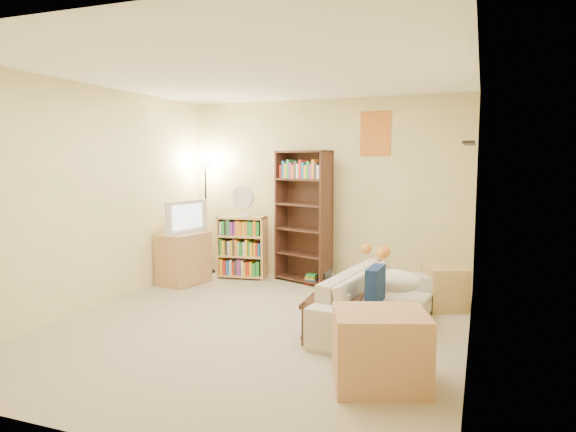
% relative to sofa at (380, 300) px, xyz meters
% --- Properties ---
extents(room, '(4.50, 4.54, 2.52)m').
position_rel_sofa_xyz_m(room, '(-1.15, -0.42, 1.34)').
color(room, tan).
rests_on(room, ground).
extents(sofa, '(2.12, 1.27, 0.56)m').
position_rel_sofa_xyz_m(sofa, '(0.00, 0.00, 0.00)').
color(sofa, beige).
rests_on(sofa, ground).
extents(navy_pillow, '(0.12, 0.37, 0.33)m').
position_rel_sofa_xyz_m(navy_pillow, '(0.03, -0.42, 0.25)').
color(navy_pillow, '#12254E').
rests_on(navy_pillow, sofa).
extents(cream_blanket, '(0.51, 0.37, 0.22)m').
position_rel_sofa_xyz_m(cream_blanket, '(0.14, 0.03, 0.20)').
color(cream_blanket, beige).
rests_on(cream_blanket, sofa).
extents(tabby_cat, '(0.44, 0.20, 0.15)m').
position_rel_sofa_xyz_m(tabby_cat, '(-0.14, 0.76, 0.35)').
color(tabby_cat, orange).
rests_on(tabby_cat, sofa).
extents(coffee_table, '(0.51, 0.88, 0.39)m').
position_rel_sofa_xyz_m(coffee_table, '(-0.35, -0.37, -0.04)').
color(coffee_table, '#3C1E17').
rests_on(coffee_table, ground).
extents(laptop, '(0.30, 0.21, 0.02)m').
position_rel_sofa_xyz_m(laptop, '(-0.33, -0.29, 0.12)').
color(laptop, black).
rests_on(laptop, coffee_table).
extents(laptop_screen, '(0.02, 0.29, 0.19)m').
position_rel_sofa_xyz_m(laptop_screen, '(-0.46, -0.29, 0.22)').
color(laptop_screen, white).
rests_on(laptop_screen, laptop).
extents(mug, '(0.12, 0.12, 0.08)m').
position_rel_sofa_xyz_m(mug, '(-0.20, -0.60, 0.15)').
color(mug, silver).
rests_on(mug, coffee_table).
extents(tv_remote, '(0.10, 0.16, 0.02)m').
position_rel_sofa_xyz_m(tv_remote, '(-0.26, -0.07, 0.12)').
color(tv_remote, black).
rests_on(tv_remote, coffee_table).
extents(tv_stand, '(0.57, 0.72, 0.69)m').
position_rel_sofa_xyz_m(tv_stand, '(-2.84, 0.90, 0.07)').
color(tv_stand, tan).
rests_on(tv_stand, ground).
extents(television, '(0.80, 0.38, 0.44)m').
position_rel_sofa_xyz_m(television, '(-2.84, 0.90, 0.63)').
color(television, black).
rests_on(television, tv_stand).
extents(tall_bookshelf, '(0.85, 0.53, 1.80)m').
position_rel_sofa_xyz_m(tall_bookshelf, '(-1.35, 1.54, 0.67)').
color(tall_bookshelf, '#412319').
rests_on(tall_bookshelf, ground).
extents(short_bookshelf, '(0.71, 0.36, 0.88)m').
position_rel_sofa_xyz_m(short_bookshelf, '(-2.24, 1.47, 0.16)').
color(short_bookshelf, tan).
rests_on(short_bookshelf, ground).
extents(desk_fan, '(0.31, 0.18, 0.44)m').
position_rel_sofa_xyz_m(desk_fan, '(-2.19, 1.43, 0.83)').
color(desk_fan, silver).
rests_on(desk_fan, short_bookshelf).
extents(floor_lamp, '(0.28, 0.28, 1.63)m').
position_rel_sofa_xyz_m(floor_lamp, '(-2.90, 1.63, 1.02)').
color(floor_lamp, black).
rests_on(floor_lamp, ground).
extents(side_table, '(0.56, 0.56, 0.48)m').
position_rel_sofa_xyz_m(side_table, '(0.57, 0.90, -0.04)').
color(side_table, tan).
rests_on(side_table, ground).
extents(end_cabinet, '(0.82, 0.75, 0.56)m').
position_rel_sofa_xyz_m(end_cabinet, '(0.25, -1.33, 0.00)').
color(end_cabinet, tan).
rests_on(end_cabinet, ground).
extents(book_stacks, '(0.65, 0.28, 0.20)m').
position_rel_sofa_xyz_m(book_stacks, '(-0.93, 1.39, -0.19)').
color(book_stacks, red).
rests_on(book_stacks, ground).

